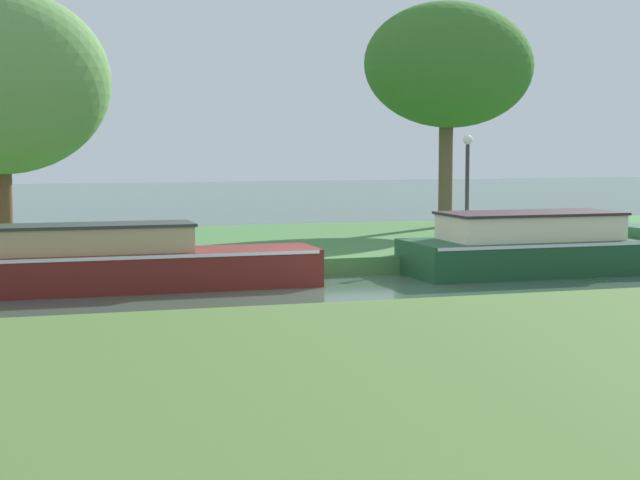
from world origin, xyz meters
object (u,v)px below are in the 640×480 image
(willow_tree_left, at_px, (0,82))
(lamp_post, at_px, (467,175))
(forest_barge, at_px, (545,247))
(willow_tree_centre, at_px, (450,66))
(mooring_post_near, at_px, (76,247))
(maroon_narrowboat, at_px, (38,262))

(willow_tree_left, distance_m, lamp_post, 11.53)
(forest_barge, distance_m, willow_tree_left, 13.30)
(willow_tree_left, bearing_deg, willow_tree_centre, 13.16)
(lamp_post, bearing_deg, mooring_post_near, -172.90)
(forest_barge, bearing_deg, mooring_post_near, 171.45)
(willow_tree_left, xyz_separation_m, willow_tree_centre, (12.96, 3.03, 0.89))
(forest_barge, relative_size, willow_tree_centre, 0.96)
(maroon_narrowboat, bearing_deg, lamp_post, 14.71)
(lamp_post, bearing_deg, maroon_narrowboat, -165.29)
(forest_barge, xyz_separation_m, lamp_post, (-0.67, 2.76, 1.55))
(willow_tree_left, relative_size, mooring_post_near, 8.95)
(willow_tree_centre, relative_size, mooring_post_near, 9.81)
(forest_barge, height_order, willow_tree_centre, willow_tree_centre)
(willow_tree_left, xyz_separation_m, mooring_post_near, (1.44, -3.37, -3.64))
(maroon_narrowboat, distance_m, willow_tree_left, 6.21)
(forest_barge, height_order, maroon_narrowboat, maroon_narrowboat)
(mooring_post_near, bearing_deg, willow_tree_left, 113.14)
(forest_barge, xyz_separation_m, maroon_narrowboat, (-11.17, 0.00, 0.04))
(mooring_post_near, bearing_deg, forest_barge, -8.55)
(maroon_narrowboat, relative_size, willow_tree_left, 1.70)
(mooring_post_near, bearing_deg, willow_tree_centre, 29.04)
(maroon_narrowboat, bearing_deg, forest_barge, -0.00)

